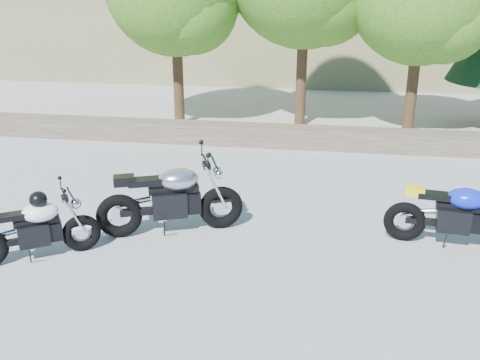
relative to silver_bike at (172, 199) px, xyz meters
name	(u,v)px	position (x,y,z in m)	size (l,w,h in m)	color
ground	(216,250)	(0.79, -0.50, -0.56)	(90.00, 90.00, 0.00)	#929298
stone_wall	(262,135)	(0.79, 5.00, -0.31)	(22.00, 0.55, 0.50)	#4D4033
silver_bike	(172,199)	(0.00, 0.00, 0.00)	(2.19, 1.05, 1.15)	black
white_bike	(33,227)	(-1.67, -1.15, -0.06)	(1.61, 1.10, 1.01)	black
blue_bike	(456,216)	(4.25, 0.20, -0.06)	(2.02, 0.64, 1.02)	black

